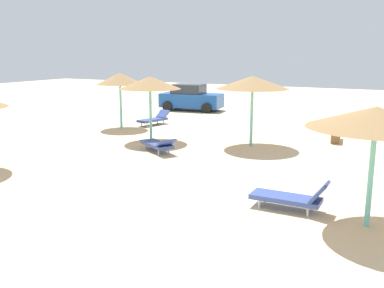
{
  "coord_description": "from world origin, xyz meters",
  "views": [
    {
      "loc": [
        5.62,
        -7.81,
        3.79
      ],
      "look_at": [
        0.0,
        3.0,
        1.2
      ],
      "focal_mm": 40.59,
      "sensor_mm": 36.0,
      "label": 1
    }
  ],
  "objects_px": {
    "lounger_2": "(291,197)",
    "parasol_7": "(253,83)",
    "parked_car": "(191,98)",
    "parasol_2": "(376,118)",
    "lounger_4": "(158,144)",
    "bench_0": "(336,133)",
    "lounger_0": "(154,119)",
    "parasol_0": "(120,79)",
    "parasol_4": "(150,83)"
  },
  "relations": [
    {
      "from": "lounger_2",
      "to": "parasol_7",
      "type": "bearing_deg",
      "value": 117.52
    },
    {
      "from": "lounger_2",
      "to": "parked_car",
      "type": "height_order",
      "value": "parked_car"
    },
    {
      "from": "parasol_2",
      "to": "parked_car",
      "type": "distance_m",
      "value": 19.96
    },
    {
      "from": "parasol_7",
      "to": "lounger_4",
      "type": "height_order",
      "value": "parasol_7"
    },
    {
      "from": "parasol_7",
      "to": "lounger_4",
      "type": "distance_m",
      "value": 4.49
    },
    {
      "from": "bench_0",
      "to": "parked_car",
      "type": "distance_m",
      "value": 11.95
    },
    {
      "from": "lounger_2",
      "to": "parasol_2",
      "type": "bearing_deg",
      "value": -7.62
    },
    {
      "from": "lounger_2",
      "to": "lounger_0",
      "type": "bearing_deg",
      "value": 136.69
    },
    {
      "from": "parasol_0",
      "to": "lounger_2",
      "type": "bearing_deg",
      "value": -35.28
    },
    {
      "from": "lounger_0",
      "to": "lounger_2",
      "type": "xyz_separation_m",
      "value": [
        9.77,
        -9.21,
        0.01
      ]
    },
    {
      "from": "lounger_2",
      "to": "bench_0",
      "type": "relative_size",
      "value": 1.2
    },
    {
      "from": "parasol_0",
      "to": "parasol_7",
      "type": "bearing_deg",
      "value": -8.27
    },
    {
      "from": "parasol_4",
      "to": "bench_0",
      "type": "height_order",
      "value": "parasol_4"
    },
    {
      "from": "lounger_4",
      "to": "parasol_7",
      "type": "bearing_deg",
      "value": 43.13
    },
    {
      "from": "lounger_4",
      "to": "parked_car",
      "type": "xyz_separation_m",
      "value": [
        -4.53,
        11.37,
        0.51
      ]
    },
    {
      "from": "parasol_2",
      "to": "parasol_4",
      "type": "relative_size",
      "value": 1.05
    },
    {
      "from": "parasol_7",
      "to": "lounger_0",
      "type": "bearing_deg",
      "value": 157.1
    },
    {
      "from": "parked_car",
      "to": "parasol_4",
      "type": "bearing_deg",
      "value": -72.14
    },
    {
      "from": "lounger_4",
      "to": "lounger_0",
      "type": "bearing_deg",
      "value": 123.62
    },
    {
      "from": "bench_0",
      "to": "parked_car",
      "type": "height_order",
      "value": "parked_car"
    },
    {
      "from": "parasol_7",
      "to": "parked_car",
      "type": "xyz_separation_m",
      "value": [
        -7.35,
        8.72,
        -1.77
      ]
    },
    {
      "from": "parasol_0",
      "to": "lounger_2",
      "type": "xyz_separation_m",
      "value": [
        10.71,
        -7.58,
        -2.16
      ]
    },
    {
      "from": "parasol_2",
      "to": "bench_0",
      "type": "distance_m",
      "value": 9.87
    },
    {
      "from": "bench_0",
      "to": "parked_car",
      "type": "relative_size",
      "value": 0.37
    },
    {
      "from": "lounger_2",
      "to": "lounger_4",
      "type": "relative_size",
      "value": 0.94
    },
    {
      "from": "parasol_2",
      "to": "parasol_7",
      "type": "xyz_separation_m",
      "value": [
        -5.16,
        6.75,
        0.16
      ]
    },
    {
      "from": "lounger_2",
      "to": "lounger_4",
      "type": "distance_m",
      "value": 7.32
    },
    {
      "from": "lounger_4",
      "to": "lounger_2",
      "type": "bearing_deg",
      "value": -31.89
    },
    {
      "from": "parasol_0",
      "to": "parasol_7",
      "type": "distance_m",
      "value": 7.39
    },
    {
      "from": "parasol_4",
      "to": "lounger_2",
      "type": "relative_size",
      "value": 1.5
    },
    {
      "from": "lounger_0",
      "to": "parasol_2",
      "type": "bearing_deg",
      "value": -39.32
    },
    {
      "from": "parasol_7",
      "to": "bench_0",
      "type": "bearing_deg",
      "value": 42.09
    },
    {
      "from": "parasol_4",
      "to": "lounger_2",
      "type": "height_order",
      "value": "parasol_4"
    },
    {
      "from": "parasol_0",
      "to": "lounger_2",
      "type": "distance_m",
      "value": 13.3
    },
    {
      "from": "parasol_0",
      "to": "bench_0",
      "type": "height_order",
      "value": "parasol_0"
    },
    {
      "from": "parasol_4",
      "to": "bench_0",
      "type": "bearing_deg",
      "value": 26.77
    },
    {
      "from": "parasol_7",
      "to": "lounger_0",
      "type": "xyz_separation_m",
      "value": [
        -6.37,
        2.69,
        -2.28
      ]
    },
    {
      "from": "parasol_2",
      "to": "parasol_7",
      "type": "relative_size",
      "value": 0.99
    },
    {
      "from": "parasol_2",
      "to": "lounger_2",
      "type": "bearing_deg",
      "value": 172.38
    },
    {
      "from": "lounger_4",
      "to": "bench_0",
      "type": "distance_m",
      "value": 7.8
    },
    {
      "from": "parasol_4",
      "to": "parasol_7",
      "type": "xyz_separation_m",
      "value": [
        4.23,
        0.97,
        0.09
      ]
    },
    {
      "from": "parasol_2",
      "to": "bench_0",
      "type": "relative_size",
      "value": 1.89
    },
    {
      "from": "parasol_0",
      "to": "parked_car",
      "type": "bearing_deg",
      "value": 90.26
    },
    {
      "from": "parasol_0",
      "to": "lounger_4",
      "type": "distance_m",
      "value": 6.22
    },
    {
      "from": "parked_car",
      "to": "parasol_0",
      "type": "bearing_deg",
      "value": -89.74
    },
    {
      "from": "parasol_7",
      "to": "lounger_0",
      "type": "distance_m",
      "value": 7.28
    },
    {
      "from": "parasol_0",
      "to": "bench_0",
      "type": "xyz_separation_m",
      "value": [
        10.23,
        1.57,
        -2.14
      ]
    },
    {
      "from": "parasol_0",
      "to": "parasol_7",
      "type": "height_order",
      "value": "parasol_7"
    },
    {
      "from": "parasol_2",
      "to": "parked_car",
      "type": "xyz_separation_m",
      "value": [
        -12.51,
        15.47,
        -1.61
      ]
    },
    {
      "from": "parasol_2",
      "to": "parasol_7",
      "type": "height_order",
      "value": "parasol_7"
    }
  ]
}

